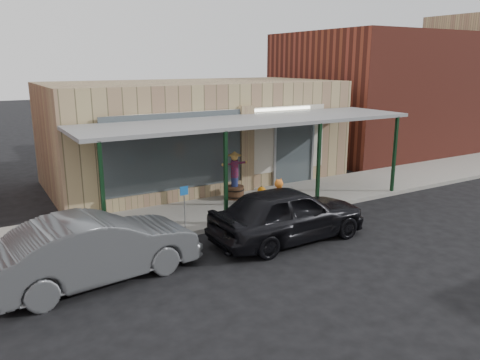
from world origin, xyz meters
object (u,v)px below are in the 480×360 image
barrel_scarecrow (235,182)px  parked_sedan (288,213)px  car_grey (96,248)px  barrel_pumpkin (261,197)px  handicap_sign (184,201)px

barrel_scarecrow → parked_sedan: size_ratio=0.37×
barrel_scarecrow → car_grey: barrel_scarecrow is taller
barrel_scarecrow → parked_sedan: (-0.55, -4.04, 0.06)m
barrel_scarecrow → parked_sedan: 4.08m
barrel_pumpkin → handicap_sign: bearing=-164.1°
handicap_sign → barrel_pumpkin: bearing=11.4°
handicap_sign → parked_sedan: bearing=-46.6°
parked_sedan → car_grey: parked_sedan is taller
barrel_scarecrow → car_grey: (-5.90, -3.84, 0.05)m
barrel_scarecrow → barrel_pumpkin: barrel_scarecrow is taller
handicap_sign → car_grey: (-3.06, -1.87, -0.18)m
parked_sedan → barrel_scarecrow: bearing=-9.1°
parked_sedan → handicap_sign: bearing=46.5°
barrel_scarecrow → handicap_sign: (-2.84, -1.96, 0.23)m
car_grey → barrel_pumpkin: bearing=-73.4°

